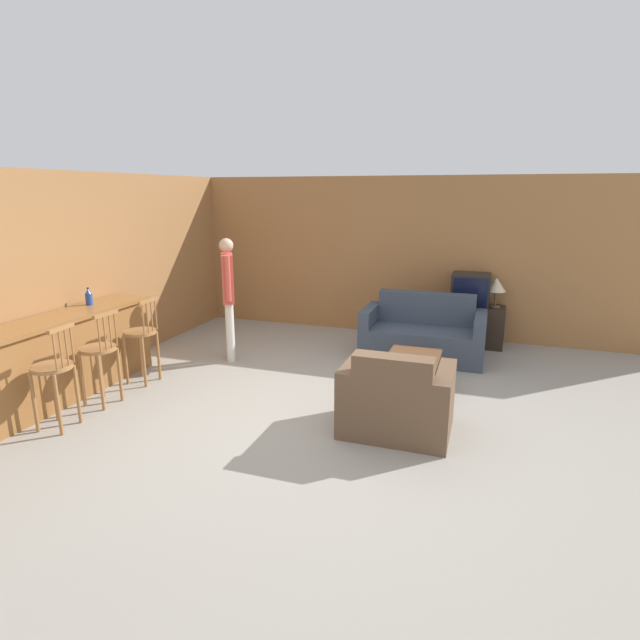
% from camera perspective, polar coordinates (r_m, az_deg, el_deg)
% --- Properties ---
extents(ground_plane, '(24.00, 24.00, 0.00)m').
position_cam_1_polar(ground_plane, '(5.39, -1.36, -11.39)').
color(ground_plane, gray).
extents(wall_back, '(9.40, 0.08, 2.60)m').
position_cam_1_polar(wall_back, '(8.49, 7.27, 7.24)').
color(wall_back, '#9E6B3D').
rests_on(wall_back, ground_plane).
extents(wall_left, '(0.08, 8.70, 2.60)m').
position_cam_1_polar(wall_left, '(7.75, -20.92, 5.73)').
color(wall_left, '#9E6B3D').
rests_on(wall_left, ground_plane).
extents(bar_counter, '(0.55, 2.53, 0.98)m').
position_cam_1_polar(bar_counter, '(6.52, -27.17, -3.73)').
color(bar_counter, brown).
rests_on(bar_counter, ground_plane).
extents(bar_chair_near, '(0.43, 0.43, 1.09)m').
position_cam_1_polar(bar_chair_near, '(5.68, -28.11, -5.51)').
color(bar_chair_near, '#996638').
rests_on(bar_chair_near, ground_plane).
extents(bar_chair_mid, '(0.42, 0.42, 1.09)m').
position_cam_1_polar(bar_chair_mid, '(6.09, -23.88, -3.73)').
color(bar_chair_mid, '#996638').
rests_on(bar_chair_mid, ground_plane).
extents(bar_chair_far, '(0.41, 0.41, 1.09)m').
position_cam_1_polar(bar_chair_far, '(6.61, -19.73, -1.96)').
color(bar_chair_far, '#996638').
rests_on(bar_chair_far, ground_plane).
extents(couch_far, '(1.72, 0.85, 0.91)m').
position_cam_1_polar(couch_far, '(7.41, 11.69, -1.71)').
color(couch_far, '#384251').
rests_on(couch_far, ground_plane).
extents(armchair_near, '(1.07, 0.81, 0.88)m').
position_cam_1_polar(armchair_near, '(5.08, 8.71, -9.22)').
color(armchair_near, brown).
rests_on(armchair_near, ground_plane).
extents(coffee_table, '(0.62, 0.88, 0.41)m').
position_cam_1_polar(coffee_table, '(6.17, 10.52, -4.72)').
color(coffee_table, brown).
rests_on(coffee_table, ground_plane).
extents(tv_unit, '(1.06, 0.47, 0.63)m').
position_cam_1_polar(tv_unit, '(8.17, 16.55, -0.56)').
color(tv_unit, '#2D2319').
rests_on(tv_unit, ground_plane).
extents(tv, '(0.57, 0.50, 0.50)m').
position_cam_1_polar(tv, '(8.05, 16.84, 3.33)').
color(tv, black).
rests_on(tv, tv_unit).
extents(bottle, '(0.08, 0.08, 0.22)m').
position_cam_1_polar(bottle, '(6.84, -24.92, 2.39)').
color(bottle, '#234293').
rests_on(bottle, bar_counter).
extents(table_lamp, '(0.29, 0.29, 0.46)m').
position_cam_1_polar(table_lamp, '(8.03, 19.51, 3.74)').
color(table_lamp, brown).
rests_on(table_lamp, tv_unit).
extents(person_by_window, '(0.33, 0.44, 1.74)m').
position_cam_1_polar(person_by_window, '(7.09, -10.44, 3.23)').
color(person_by_window, silver).
rests_on(person_by_window, ground_plane).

